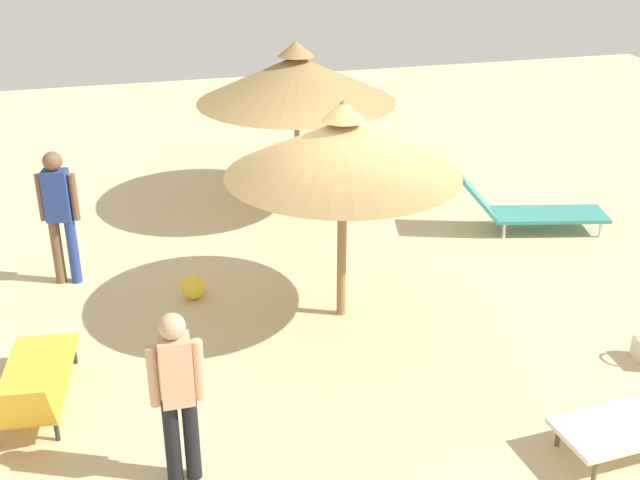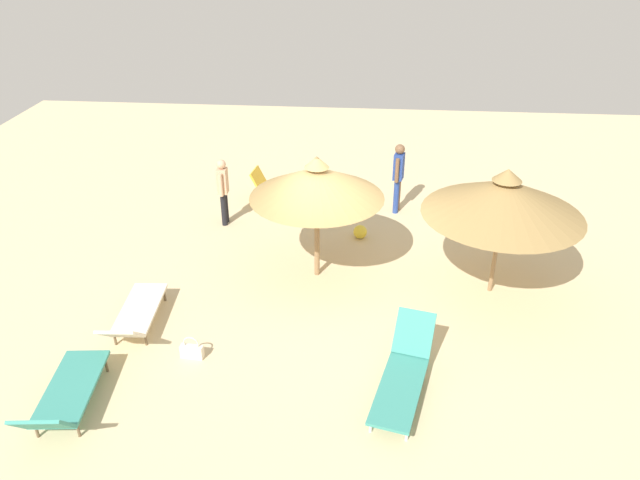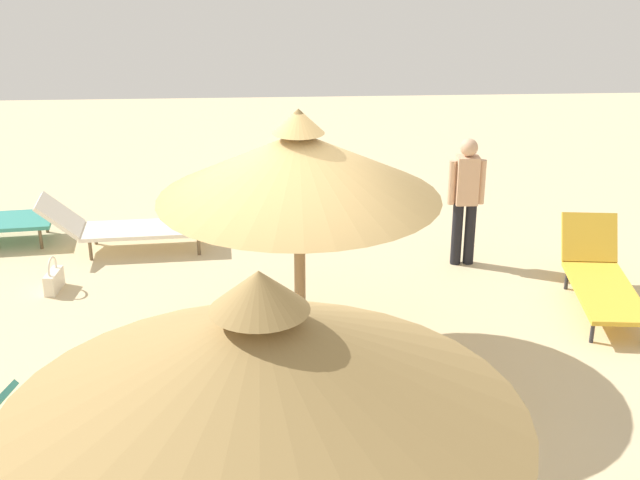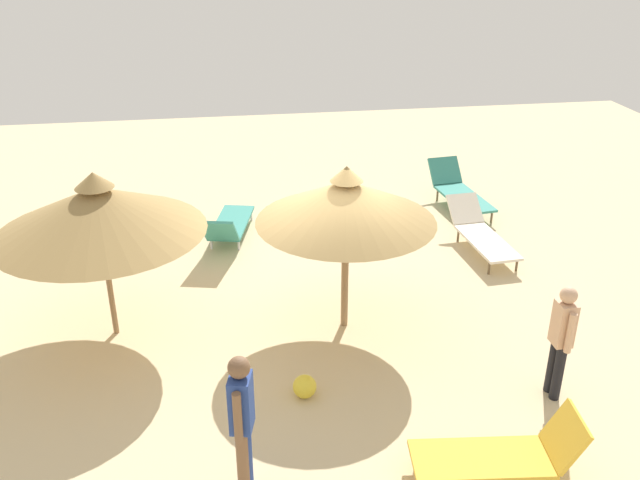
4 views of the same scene
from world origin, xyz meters
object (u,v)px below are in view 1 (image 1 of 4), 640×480
at_px(parasol_umbrella_edge, 296,79).
at_px(person_standing_center, 178,390).
at_px(beach_ball, 193,287).
at_px(person_standing_near_right, 59,209).
at_px(lounge_chair_front, 526,209).
at_px(parasol_umbrella_far_left, 343,148).
at_px(lounge_chair_far_right, 30,385).

distance_m(parasol_umbrella_edge, person_standing_center, 6.32).
bearing_deg(beach_ball, person_standing_near_right, -29.87).
xyz_separation_m(parasol_umbrella_edge, lounge_chair_front, (-2.93, 1.78, -1.65)).
height_order(parasol_umbrella_far_left, person_standing_center, parasol_umbrella_far_left).
distance_m(person_standing_near_right, person_standing_center, 4.14).
height_order(parasol_umbrella_far_left, person_standing_near_right, parasol_umbrella_far_left).
relative_size(lounge_chair_far_right, beach_ball, 6.02).
bearing_deg(parasol_umbrella_far_left, parasol_umbrella_edge, -95.15).
height_order(parasol_umbrella_far_left, lounge_chair_far_right, parasol_umbrella_far_left).
bearing_deg(person_standing_near_right, person_standing_center, 104.07).
distance_m(parasol_umbrella_far_left, beach_ball, 2.60).
distance_m(lounge_chair_far_right, lounge_chair_front, 7.13).
bearing_deg(parasol_umbrella_edge, person_standing_near_right, 27.20).
bearing_deg(lounge_chair_front, lounge_chair_far_right, 22.60).
distance_m(lounge_chair_far_right, beach_ball, 2.61).
bearing_deg(parasol_umbrella_far_left, person_standing_near_right, -28.43).
bearing_deg(parasol_umbrella_far_left, person_standing_center, 48.58).
relative_size(person_standing_center, beach_ball, 5.15).
bearing_deg(person_standing_near_right, lounge_chair_front, 179.63).
bearing_deg(parasol_umbrella_edge, parasol_umbrella_far_left, 84.85).
height_order(person_standing_near_right, beach_ball, person_standing_near_right).
relative_size(parasol_umbrella_edge, person_standing_near_right, 1.71).
bearing_deg(lounge_chair_front, person_standing_center, 36.79).
distance_m(person_standing_center, beach_ball, 3.29).
xyz_separation_m(lounge_chair_far_right, person_standing_near_right, (-0.27, -2.78, 0.64)).
xyz_separation_m(lounge_chair_front, beach_ball, (4.85, 0.80, -0.18)).
xyz_separation_m(parasol_umbrella_far_left, beach_ball, (1.61, -0.83, -1.87)).
xyz_separation_m(parasol_umbrella_far_left, parasol_umbrella_edge, (-0.31, -3.40, -0.03)).
xyz_separation_m(parasol_umbrella_edge, person_standing_near_right, (3.38, 1.74, -1.00)).
xyz_separation_m(lounge_chair_front, person_standing_center, (5.31, 3.97, 0.56)).
xyz_separation_m(parasol_umbrella_far_left, person_standing_center, (2.07, 2.35, -1.13)).
distance_m(lounge_chair_front, person_standing_center, 6.65).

